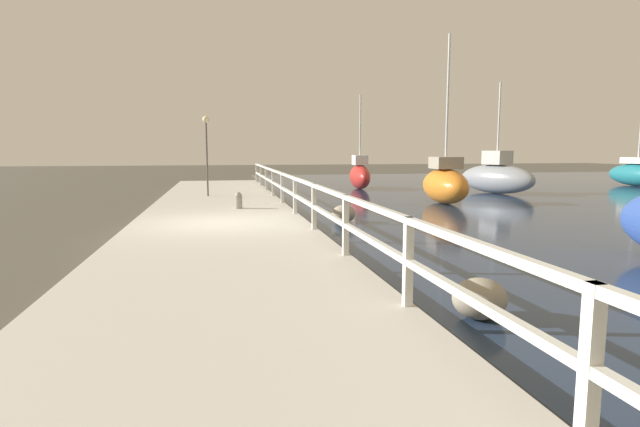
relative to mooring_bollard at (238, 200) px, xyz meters
The scene contains 12 objects.
ground_plane 3.17m from the mooring_bollard, 100.78° to the right, with size 120.00×120.00×0.00m, color #4C473D.
dock_walkway 3.15m from the mooring_bollard, 100.78° to the right, with size 4.49×36.00×0.31m.
railing 3.47m from the mooring_bollard, 62.99° to the right, with size 0.10×32.50×1.06m.
boulder_near_dock 3.37m from the mooring_bollard, ahead, with size 0.42×0.38×0.32m.
boulder_upstream 10.54m from the mooring_bollard, 75.52° to the right, with size 0.70×0.63×0.53m.
boulder_far_strip 3.43m from the mooring_bollard, 27.66° to the right, with size 0.71×0.64×0.53m.
mooring_bollard is the anchor object (origin of this frame).
dock_lamp 5.17m from the mooring_bollard, 102.62° to the left, with size 0.27×0.27×3.17m.
sailboat_orange 8.80m from the mooring_bollard, 18.55° to the left, with size 1.78×3.66×6.63m.
sailboat_teal 25.87m from the mooring_bollard, 21.93° to the left, with size 1.43×4.13×8.11m.
sailboat_red 12.95m from the mooring_bollard, 56.82° to the left, with size 1.37×3.64×5.14m.
sailboat_gray 14.53m from the mooring_bollard, 27.23° to the left, with size 2.78×4.57×5.40m.
Camera 1 is at (-0.01, -12.78, 2.15)m, focal length 28.00 mm.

